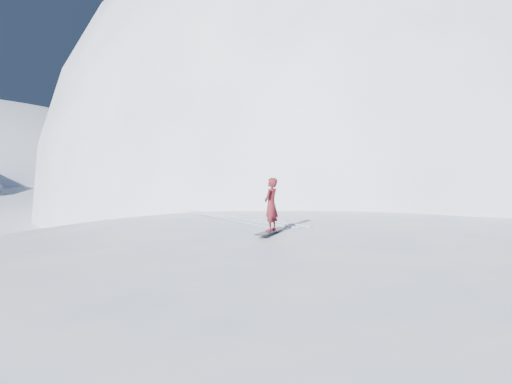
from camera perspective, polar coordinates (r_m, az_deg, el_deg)
ground at (r=15.58m, az=11.29°, el=-13.15°), size 400.00×400.00×0.00m
near_ridge at (r=18.49m, az=8.06°, el=-10.34°), size 36.00×28.00×4.80m
summit_peak at (r=49.15m, az=13.30°, el=-1.34°), size 60.00×56.00×56.00m
peak_shoulder at (r=37.37m, az=4.86°, el=-2.95°), size 28.00×24.00×18.00m
wind_bumps at (r=16.96m, az=5.31°, el=-11.66°), size 16.00×14.40×1.00m
snowboard at (r=14.62m, az=1.73°, el=-4.51°), size 1.45×1.22×0.03m
snowboarder at (r=14.53m, az=1.73°, el=-1.43°), size 0.67×0.64×1.55m
board_tracks at (r=17.62m, az=-2.03°, el=-3.00°), size 2.08×5.95×0.04m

